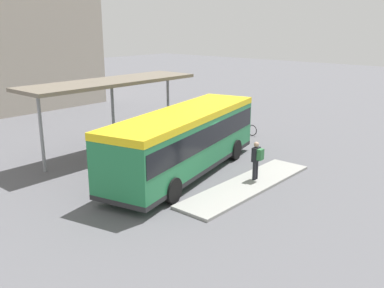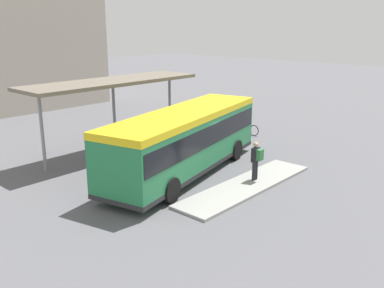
{
  "view_description": "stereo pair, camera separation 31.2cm",
  "coord_description": "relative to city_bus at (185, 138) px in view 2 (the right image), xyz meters",
  "views": [
    {
      "loc": [
        -14.09,
        -12.65,
        6.78
      ],
      "look_at": [
        0.51,
        0.0,
        1.34
      ],
      "focal_mm": 40.0,
      "sensor_mm": 36.0,
      "label": 1
    },
    {
      "loc": [
        -13.88,
        -12.89,
        6.78
      ],
      "look_at": [
        0.51,
        0.0,
        1.34
      ],
      "focal_mm": 40.0,
      "sensor_mm": 36.0,
      "label": 2
    }
  ],
  "objects": [
    {
      "name": "ground_plane",
      "position": [
        -0.01,
        -0.0,
        -1.74
      ],
      "size": [
        120.0,
        120.0,
        0.0
      ],
      "primitive_type": "plane",
      "color": "#5B5B60"
    },
    {
      "name": "bicycle_red",
      "position": [
        7.9,
        3.61,
        -1.41
      ],
      "size": [
        0.48,
        1.52,
        0.66
      ],
      "rotation": [
        0.0,
        0.0,
        -1.51
      ],
      "color": "black",
      "rests_on": "ground_plane"
    },
    {
      "name": "bicycle_green",
      "position": [
        8.02,
        2.02,
        -1.39
      ],
      "size": [
        0.48,
        1.65,
        0.71
      ],
      "rotation": [
        0.0,
        0.0,
        1.59
      ],
      "color": "black",
      "rests_on": "ground_plane"
    },
    {
      "name": "station_shelter",
      "position": [
        0.09,
        5.24,
        2.0
      ],
      "size": [
        9.96,
        2.81,
        3.94
      ],
      "color": "#706656",
      "rests_on": "ground_plane"
    },
    {
      "name": "city_bus",
      "position": [
        0.0,
        0.0,
        0.0
      ],
      "size": [
        10.56,
        4.77,
        2.97
      ],
      "rotation": [
        0.0,
        0.0,
        0.22
      ],
      "color": "#237A47",
      "rests_on": "ground_plane"
    },
    {
      "name": "pedestrian_waiting",
      "position": [
        1.24,
        -3.12,
        -0.64
      ],
      "size": [
        0.44,
        0.46,
        1.72
      ],
      "rotation": [
        0.0,
        0.0,
        1.64
      ],
      "color": "#232328",
      "rests_on": "curb_island"
    },
    {
      "name": "bicycle_blue",
      "position": [
        8.17,
        2.81,
        -1.37
      ],
      "size": [
        0.48,
        1.72,
        0.74
      ],
      "rotation": [
        0.0,
        0.0,
        1.67
      ],
      "color": "black",
      "rests_on": "ground_plane"
    },
    {
      "name": "potted_planter_near_shelter",
      "position": [
        3.87,
        2.44,
        -1.1
      ],
      "size": [
        0.7,
        0.7,
        1.22
      ],
      "color": "slate",
      "rests_on": "ground_plane"
    },
    {
      "name": "curb_island",
      "position": [
        0.52,
        -3.14,
        -1.68
      ],
      "size": [
        7.71,
        1.8,
        0.12
      ],
      "color": "#9E9E99",
      "rests_on": "ground_plane"
    }
  ]
}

